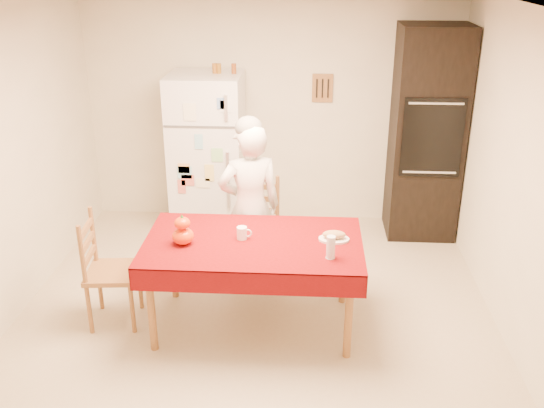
# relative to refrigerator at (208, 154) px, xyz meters

# --- Properties ---
(floor) EXTENTS (4.50, 4.50, 0.00)m
(floor) POSITION_rel_refrigerator_xyz_m (0.65, -1.88, -0.85)
(floor) COLOR tan
(floor) RESTS_ON ground
(room_shell) EXTENTS (4.02, 4.52, 2.51)m
(room_shell) POSITION_rel_refrigerator_xyz_m (0.65, -1.88, 0.77)
(room_shell) COLOR beige
(room_shell) RESTS_ON ground
(refrigerator) EXTENTS (0.75, 0.74, 1.70)m
(refrigerator) POSITION_rel_refrigerator_xyz_m (0.00, 0.00, 0.00)
(refrigerator) COLOR white
(refrigerator) RESTS_ON floor
(oven_cabinet) EXTENTS (0.70, 0.62, 2.20)m
(oven_cabinet) POSITION_rel_refrigerator_xyz_m (2.28, 0.05, 0.25)
(oven_cabinet) COLOR black
(oven_cabinet) RESTS_ON floor
(dining_table) EXTENTS (1.70, 1.00, 0.76)m
(dining_table) POSITION_rel_refrigerator_xyz_m (0.65, -1.86, -0.16)
(dining_table) COLOR brown
(dining_table) RESTS_ON floor
(chair_far) EXTENTS (0.44, 0.42, 0.95)m
(chair_far) POSITION_rel_refrigerator_xyz_m (0.61, -0.99, -0.34)
(chair_far) COLOR brown
(chair_far) RESTS_ON floor
(chair_left) EXTENTS (0.44, 0.46, 0.95)m
(chair_left) POSITION_rel_refrigerator_xyz_m (-0.56, -1.88, -0.34)
(chair_left) COLOR brown
(chair_left) RESTS_ON floor
(seated_woman) EXTENTS (0.64, 0.51, 1.53)m
(seated_woman) POSITION_rel_refrigerator_xyz_m (0.56, -1.21, -0.09)
(seated_woman) COLOR white
(seated_woman) RESTS_ON floor
(coffee_mug) EXTENTS (0.08, 0.08, 0.10)m
(coffee_mug) POSITION_rel_refrigerator_xyz_m (0.56, -1.82, -0.04)
(coffee_mug) COLOR white
(coffee_mug) RESTS_ON dining_table
(pumpkin_lower) EXTENTS (0.17, 0.17, 0.13)m
(pumpkin_lower) POSITION_rel_refrigerator_xyz_m (0.12, -1.94, -0.02)
(pumpkin_lower) COLOR #CA4E04
(pumpkin_lower) RESTS_ON dining_table
(pumpkin_upper) EXTENTS (0.12, 0.12, 0.09)m
(pumpkin_upper) POSITION_rel_refrigerator_xyz_m (0.12, -1.94, 0.09)
(pumpkin_upper) COLOR red
(pumpkin_upper) RESTS_ON pumpkin_lower
(wine_glass) EXTENTS (0.07, 0.07, 0.18)m
(wine_glass) POSITION_rel_refrigerator_xyz_m (1.25, -2.10, -0.00)
(wine_glass) COLOR silver
(wine_glass) RESTS_ON dining_table
(bread_plate) EXTENTS (0.24, 0.24, 0.02)m
(bread_plate) POSITION_rel_refrigerator_xyz_m (1.28, -1.81, -0.08)
(bread_plate) COLOR white
(bread_plate) RESTS_ON dining_table
(bread_loaf) EXTENTS (0.18, 0.10, 0.06)m
(bread_loaf) POSITION_rel_refrigerator_xyz_m (1.28, -1.81, -0.04)
(bread_loaf) COLOR #9A754C
(bread_loaf) RESTS_ON bread_plate
(spice_jar_left) EXTENTS (0.05, 0.05, 0.10)m
(spice_jar_left) POSITION_rel_refrigerator_xyz_m (0.10, 0.05, 0.90)
(spice_jar_left) COLOR brown
(spice_jar_left) RESTS_ON refrigerator
(spice_jar_mid) EXTENTS (0.05, 0.05, 0.10)m
(spice_jar_mid) POSITION_rel_refrigerator_xyz_m (0.14, 0.05, 0.90)
(spice_jar_mid) COLOR brown
(spice_jar_mid) RESTS_ON refrigerator
(spice_jar_right) EXTENTS (0.05, 0.05, 0.10)m
(spice_jar_right) POSITION_rel_refrigerator_xyz_m (0.29, 0.05, 0.90)
(spice_jar_right) COLOR brown
(spice_jar_right) RESTS_ON refrigerator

